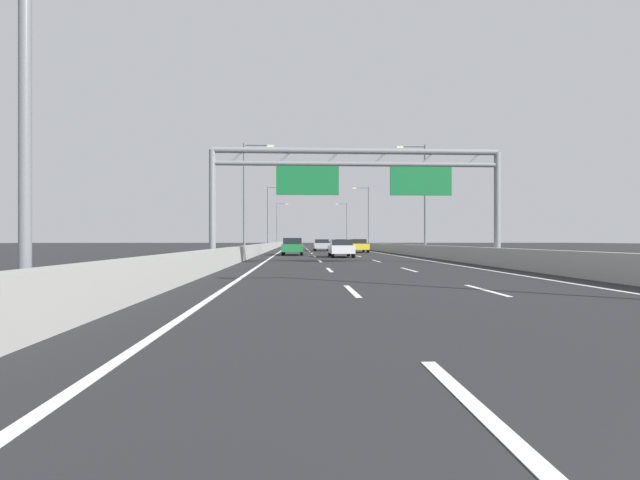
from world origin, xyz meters
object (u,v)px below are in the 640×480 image
at_px(yellow_car, 359,245).
at_px(sign_gantry, 359,177).
at_px(streetlamp_right_mid, 423,193).
at_px(white_car, 341,248).
at_px(streetlamp_right_far, 367,214).
at_px(streetlamp_left_mid, 247,192).
at_px(green_car, 292,246).
at_px(red_car, 341,244).
at_px(silver_car, 322,245).
at_px(streetlamp_left_far, 269,213).
at_px(streetlamp_right_distant, 346,222).
at_px(streetlamp_left_distant, 278,222).

bearing_deg(yellow_car, sign_gantry, -97.21).
relative_size(streetlamp_right_mid, white_car, 2.11).
bearing_deg(streetlamp_right_far, streetlamp_left_mid, -114.37).
bearing_deg(yellow_car, green_car, -127.63).
bearing_deg(green_car, white_car, -54.50).
bearing_deg(red_car, streetlamp_left_mid, -107.88).
distance_m(green_car, red_car, 32.23).
bearing_deg(silver_car, white_car, -88.87).
relative_size(sign_gantry, streetlamp_right_far, 1.68).
xyz_separation_m(streetlamp_left_mid, streetlamp_right_far, (14.93, 32.97, 0.00)).
height_order(streetlamp_left_mid, white_car, streetlamp_left_mid).
bearing_deg(streetlamp_right_mid, streetlamp_left_far, 114.37).
xyz_separation_m(streetlamp_left_mid, streetlamp_right_mid, (14.93, 0.00, 0.00)).
bearing_deg(yellow_car, streetlamp_right_distant, 85.75).
bearing_deg(streetlamp_left_far, sign_gantry, -80.99).
bearing_deg(streetlamp_right_mid, streetlamp_left_distant, 102.76).
distance_m(streetlamp_right_mid, streetlamp_left_far, 36.19).
relative_size(red_car, white_car, 0.94).
height_order(streetlamp_right_mid, streetlamp_left_far, same).
height_order(sign_gantry, white_car, sign_gantry).
height_order(streetlamp_left_mid, green_car, streetlamp_left_mid).
xyz_separation_m(streetlamp_right_distant, green_car, (-11.14, -63.58, -4.62)).
xyz_separation_m(silver_car, white_car, (0.43, -21.84, -0.02)).
bearing_deg(sign_gantry, streetlamp_right_distant, 84.78).
bearing_deg(silver_car, streetlamp_left_mid, -111.03).
bearing_deg(streetlamp_left_distant, streetlamp_left_mid, -90.00).
bearing_deg(red_car, sign_gantry, -93.93).
bearing_deg(streetlamp_left_far, white_car, -78.01).
distance_m(streetlamp_left_distant, yellow_car, 55.64).
distance_m(streetlamp_left_mid, streetlamp_left_far, 32.97).
bearing_deg(streetlamp_left_mid, streetlamp_right_far, 65.63).
relative_size(sign_gantry, streetlamp_left_far, 1.68).
bearing_deg(streetlamp_right_distant, streetlamp_left_distant, 180.00).
distance_m(yellow_car, white_car, 14.98).
distance_m(streetlamp_right_mid, streetlamp_left_distant, 67.61).
bearing_deg(streetlamp_right_distant, red_car, -97.14).
bearing_deg(streetlamp_right_mid, streetlamp_left_mid, 180.00).
xyz_separation_m(streetlamp_right_distant, white_car, (-7.28, -68.99, -4.68)).
bearing_deg(red_car, white_car, -95.04).
height_order(streetlamp_right_distant, yellow_car, streetlamp_right_distant).
xyz_separation_m(sign_gantry, silver_car, (-0.34, 33.53, -4.06)).
height_order(sign_gantry, streetlamp_right_distant, streetlamp_right_distant).
xyz_separation_m(green_car, red_car, (7.11, 31.43, -0.02)).
bearing_deg(yellow_car, streetlamp_left_mid, -133.27).
bearing_deg(sign_gantry, white_car, 89.57).
relative_size(streetlamp_right_mid, yellow_car, 2.07).
relative_size(streetlamp_left_mid, silver_car, 2.26).
xyz_separation_m(streetlamp_left_far, white_car, (7.65, -36.02, -4.68)).
xyz_separation_m(streetlamp_right_mid, green_car, (-11.14, 2.36, -4.62)).
distance_m(streetlamp_left_mid, yellow_car, 16.56).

